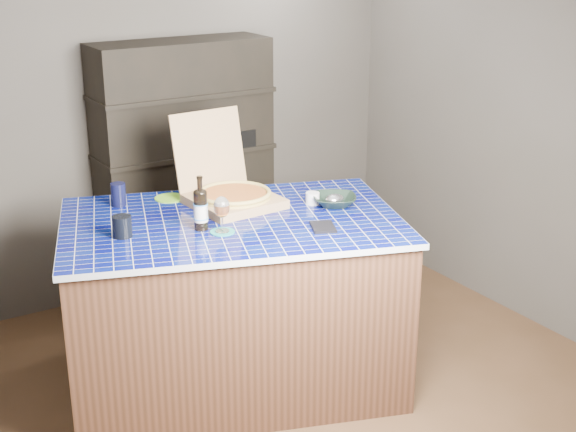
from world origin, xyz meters
TOP-DOWN VIEW (x-y plane):
  - room at (0.00, 0.00)m, footprint 3.50×3.50m
  - shelving_unit at (0.00, 1.53)m, footprint 1.20×0.41m
  - kitchen_island at (-0.31, 0.25)m, footprint 2.10×1.69m
  - pizza_box at (-0.19, 0.48)m, footprint 0.49×0.58m
  - mead_bottle at (-0.52, 0.20)m, footprint 0.08×0.08m
  - teal_trivet at (-0.45, 0.10)m, footprint 0.13×0.13m
  - wine_glass at (-0.45, 0.10)m, footprint 0.08×0.08m
  - tumbler at (-0.91, 0.32)m, footprint 0.10×0.10m
  - dvd_case at (0.03, -0.12)m, footprint 0.18×0.20m
  - bowl at (0.30, 0.15)m, footprint 0.34×0.34m
  - foil_contents at (0.30, 0.15)m, footprint 0.11×0.09m
  - white_jar at (0.21, 0.24)m, footprint 0.08×0.08m
  - navy_cup at (-0.75, 0.80)m, footprint 0.08×0.08m
  - green_trivet at (-0.45, 0.76)m, footprint 0.18×0.18m

SIDE VIEW (x-z plane):
  - kitchen_island at x=-0.31m, z-range 0.00..1.00m
  - shelving_unit at x=0.00m, z-range 0.00..1.80m
  - teal_trivet at x=-0.45m, z-range 1.00..1.01m
  - green_trivet at x=-0.45m, z-range 1.00..1.01m
  - dvd_case at x=0.03m, z-range 1.00..1.01m
  - bowl at x=0.30m, z-range 1.00..1.06m
  - white_jar at x=0.21m, z-range 1.00..1.07m
  - foil_contents at x=0.30m, z-range 1.01..1.07m
  - tumbler at x=-0.91m, z-range 1.00..1.11m
  - navy_cup at x=-0.75m, z-range 1.00..1.13m
  - pizza_box at x=-0.19m, z-range 0.82..1.32m
  - mead_bottle at x=-0.52m, z-range 0.97..1.26m
  - wine_glass at x=-0.45m, z-range 1.04..1.23m
  - room at x=0.00m, z-range -0.50..3.00m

